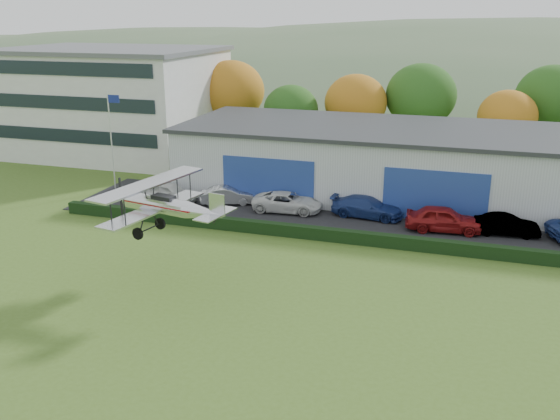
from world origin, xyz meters
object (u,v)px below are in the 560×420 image
(hangar, at_px, (441,164))
(biplane, at_px, (165,204))
(car_5, at_px, (507,225))
(car_4, at_px, (444,219))
(car_0, at_px, (169,192))
(car_3, at_px, (367,207))
(flagpole, at_px, (112,132))
(car_2, at_px, (287,202))
(car_1, at_px, (227,195))
(office_block, at_px, (112,101))

(hangar, bearing_deg, biplane, -120.92)
(car_5, bearing_deg, car_4, 92.80)
(car_0, relative_size, car_3, 0.87)
(hangar, height_order, car_3, hangar)
(car_0, bearing_deg, flagpole, 79.58)
(hangar, distance_m, car_5, 9.03)
(flagpole, bearing_deg, car_4, -4.34)
(car_0, xyz_separation_m, car_2, (9.18, 0.44, -0.04))
(flagpole, relative_size, car_4, 1.63)
(car_0, xyz_separation_m, car_4, (20.14, -0.45, 0.10))
(car_2, xyz_separation_m, car_4, (10.96, -0.88, 0.14))
(car_1, bearing_deg, biplane, 167.79)
(hangar, distance_m, car_0, 20.84)
(car_1, bearing_deg, office_block, 30.47)
(hangar, bearing_deg, car_0, -158.87)
(car_0, relative_size, biplane, 0.57)
(biplane, bearing_deg, car_4, 55.36)
(car_5, bearing_deg, car_3, 80.40)
(car_4, height_order, car_5, car_4)
(car_4, distance_m, car_5, 3.95)
(car_5, bearing_deg, car_2, 84.49)
(office_block, height_order, car_0, office_block)
(car_3, height_order, car_4, car_4)
(biplane, bearing_deg, office_block, 137.54)
(office_block, bearing_deg, car_0, -46.77)
(hangar, bearing_deg, car_2, -145.33)
(office_block, xyz_separation_m, car_3, (28.49, -13.57, -4.44))
(car_0, bearing_deg, biplane, -147.85)
(car_2, height_order, biplane, biplane)
(office_block, distance_m, flagpole, 15.33)
(hangar, distance_m, biplane, 24.34)
(hangar, xyz_separation_m, car_2, (-10.18, -7.04, -1.91))
(car_4, bearing_deg, car_5, -88.01)
(car_2, relative_size, biplane, 0.66)
(office_block, distance_m, car_0, 20.39)
(car_1, height_order, car_3, car_3)
(car_2, distance_m, biplane, 14.47)
(flagpole, height_order, car_4, flagpole)
(hangar, distance_m, flagpole, 25.68)
(flagpole, relative_size, car_1, 1.99)
(hangar, relative_size, car_2, 8.14)
(hangar, distance_m, car_4, 8.16)
(car_4, relative_size, car_5, 1.21)
(car_0, relative_size, car_1, 1.07)
(car_4, bearing_deg, hangar, 0.91)
(office_block, relative_size, car_4, 4.20)
(hangar, xyz_separation_m, biplane, (-12.47, -20.82, 1.87))
(flagpole, xyz_separation_m, car_3, (20.38, -0.57, -4.01))
(car_1, distance_m, biplane, 14.84)
(car_5, bearing_deg, hangar, 28.29)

